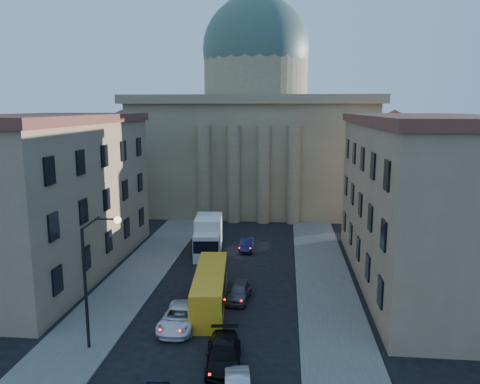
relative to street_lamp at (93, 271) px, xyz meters
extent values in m
cube|color=#585551|center=(-1.53, 10.00, -5.21)|extent=(5.00, 60.00, 0.15)
cube|color=#585551|center=(15.47, 10.00, -5.21)|extent=(5.00, 60.00, 0.15)
cube|color=#776249|center=(6.97, 48.00, 2.71)|extent=(34.00, 26.00, 16.00)
cube|color=#776249|center=(6.97, 48.00, 11.11)|extent=(35.50, 27.50, 1.20)
cylinder|color=#776249|center=(6.97, 48.00, 14.71)|extent=(16.00, 16.00, 8.00)
sphere|color=#435C4E|center=(6.97, 48.00, 18.71)|extent=(16.40, 16.40, 16.40)
cube|color=#776249|center=(-14.03, 46.00, 0.21)|extent=(13.00, 13.00, 11.00)
cone|color=brown|center=(-14.03, 46.00, 7.71)|extent=(26.02, 26.02, 4.00)
cube|color=#776249|center=(27.97, 46.00, 0.21)|extent=(13.00, 13.00, 11.00)
cone|color=brown|center=(27.97, 46.00, 7.71)|extent=(26.02, 26.02, 4.00)
cylinder|color=#776249|center=(0.97, 34.80, 1.21)|extent=(1.80, 1.80, 13.00)
cylinder|color=#776249|center=(4.97, 34.80, 1.21)|extent=(1.80, 1.80, 13.00)
cylinder|color=#776249|center=(8.97, 34.80, 1.21)|extent=(1.80, 1.80, 13.00)
cylinder|color=#776249|center=(12.97, 34.80, 1.21)|extent=(1.80, 1.80, 13.00)
cube|color=tan|center=(-10.03, 14.00, 1.71)|extent=(11.00, 26.00, 14.00)
cube|color=brown|center=(-10.03, 14.00, 9.01)|extent=(11.60, 26.60, 0.80)
cube|color=tan|center=(23.97, 14.00, 1.71)|extent=(11.00, 26.00, 14.00)
cube|color=brown|center=(23.97, 14.00, 9.01)|extent=(11.60, 26.60, 0.80)
cylinder|color=black|center=(-0.53, 0.00, -1.29)|extent=(0.20, 0.20, 8.00)
cylinder|color=black|center=(0.02, 0.00, 3.06)|extent=(1.30, 0.12, 0.96)
cylinder|color=black|center=(1.02, 0.00, 3.36)|extent=(1.30, 0.12, 0.12)
sphere|color=white|center=(1.77, 0.00, 3.31)|extent=(0.44, 0.44, 0.44)
imported|color=white|center=(4.60, 3.59, -4.56)|extent=(2.52, 5.28, 1.45)
imported|color=black|center=(8.36, -1.13, -4.54)|extent=(2.61, 5.33, 1.49)
imported|color=#4D4E53|center=(8.29, 8.76, -4.58)|extent=(2.04, 4.26, 1.41)
imported|color=black|center=(7.79, 22.11, -4.65)|extent=(1.38, 3.88, 1.27)
cube|color=#EFA61A|center=(6.17, 7.42, -3.88)|extent=(3.16, 10.12, 2.81)
cube|color=black|center=(6.17, 7.42, -3.43)|extent=(3.17, 9.59, 1.00)
cylinder|color=black|center=(5.60, 3.73, -4.83)|extent=(0.35, 0.93, 0.91)
cylinder|color=black|center=(7.40, 3.89, -4.83)|extent=(0.35, 0.93, 0.91)
cylinder|color=black|center=(4.94, 10.94, -4.83)|extent=(0.35, 0.93, 0.91)
cylinder|color=black|center=(6.74, 11.10, -4.83)|extent=(0.35, 0.93, 0.91)
cube|color=silver|center=(4.03, 18.45, -3.91)|extent=(2.89, 3.00, 2.75)
cube|color=black|center=(4.16, 17.13, -3.57)|extent=(2.53, 0.38, 1.26)
cube|color=silver|center=(3.73, 21.53, -3.28)|extent=(3.21, 5.06, 3.56)
cylinder|color=black|center=(2.94, 17.88, -4.77)|extent=(0.42, 1.06, 1.03)
cylinder|color=black|center=(5.22, 18.10, -4.77)|extent=(0.42, 1.06, 1.03)
cylinder|color=black|center=(2.49, 22.44, -4.77)|extent=(0.42, 1.06, 1.03)
cylinder|color=black|center=(4.77, 22.67, -4.77)|extent=(0.42, 1.06, 1.03)
camera|label=1|loc=(11.86, -26.70, 10.05)|focal=35.00mm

